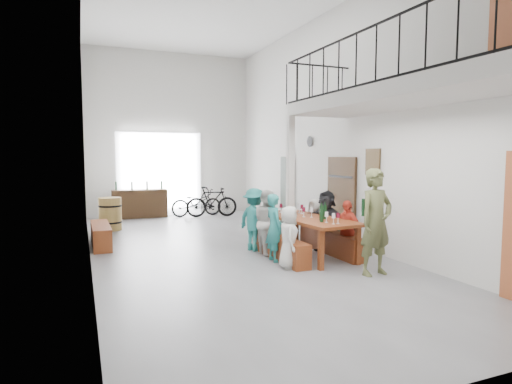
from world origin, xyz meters
name	(u,v)px	position (x,y,z in m)	size (l,w,h in m)	color
floor	(227,250)	(0.00, 0.00, 0.00)	(12.00, 12.00, 0.00)	#5F5F61
room_walls	(226,83)	(0.00, 0.00, 3.55)	(12.00, 12.00, 12.00)	silver
gateway_portal	(160,174)	(-0.40, 5.94, 1.40)	(2.80, 0.08, 2.80)	white
right_wall_decor	(387,170)	(2.70, -1.87, 1.74)	(0.07, 8.28, 5.07)	#9D4C27
balcony	(404,98)	(1.98, -3.13, 2.96)	(1.52, 5.62, 4.00)	silver
tasting_table	(307,221)	(1.34, -1.13, 0.71)	(1.22, 2.53, 0.79)	brown
bench_inner	(280,248)	(0.71, -1.18, 0.23)	(0.32, 1.97, 0.45)	brown
bench_wall	(330,242)	(1.89, -1.11, 0.23)	(0.27, 2.04, 0.47)	brown
tableware	(315,212)	(1.38, -1.38, 0.92)	(0.46, 1.85, 0.35)	black
side_bench	(101,235)	(-2.50, 1.46, 0.24)	(0.38, 1.73, 0.49)	brown
oak_barrel	(110,214)	(-2.17, 3.52, 0.45)	(0.61, 0.61, 0.90)	olive
serving_counter	(140,204)	(-1.11, 5.65, 0.46)	(1.74, 0.48, 0.92)	#3E2813
counter_bottles	(139,185)	(-1.11, 5.64, 1.06)	(1.50, 0.17, 0.28)	black
guest_left_a	(289,237)	(0.57, -1.85, 0.56)	(0.55, 0.36, 1.13)	beige
guest_left_b	(274,228)	(0.54, -1.28, 0.65)	(0.48, 0.31, 1.30)	teal
guest_left_c	(267,222)	(0.66, -0.69, 0.67)	(0.65, 0.51, 1.34)	beige
guest_left_d	(254,220)	(0.53, -0.29, 0.67)	(0.87, 0.50, 1.34)	teal
guest_right_a	(347,230)	(1.94, -1.64, 0.58)	(0.68, 0.28, 1.16)	red
guest_right_b	(326,221)	(1.88, -0.99, 0.65)	(1.21, 0.39, 1.30)	black
guest_right_c	(315,223)	(1.92, -0.46, 0.54)	(0.53, 0.34, 1.08)	beige
host_standing	(376,222)	(1.74, -2.80, 0.91)	(0.66, 0.44, 1.82)	#51552F
potted_plant	(314,229)	(2.45, 0.48, 0.22)	(0.39, 0.34, 0.44)	#18461C
bicycle_near	(197,203)	(0.69, 5.29, 0.46)	(0.60, 1.73, 0.91)	black
bicycle_far	(212,202)	(1.12, 4.93, 0.50)	(0.47, 1.68, 1.01)	black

